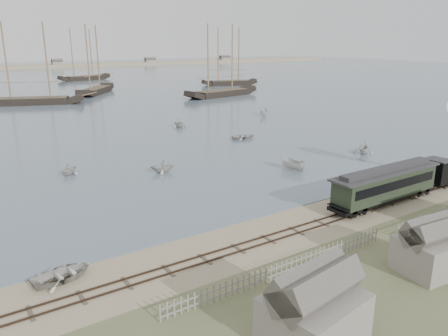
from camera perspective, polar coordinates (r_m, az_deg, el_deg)
ground at (r=39.65m, az=8.51°, el=-6.81°), size 600.00×600.00×0.00m
harbor_water at (r=198.95m, az=-26.80°, el=10.16°), size 600.00×336.00×0.06m
rail_track at (r=38.31m, az=10.52°, el=-7.70°), size 120.00×1.80×0.16m
picket_fence_west at (r=31.07m, az=8.17°, el=-13.68°), size 19.00×0.10×1.20m
picket_fence_east at (r=44.75m, az=27.25°, el=-5.79°), size 15.00×0.10×1.20m
shed_mid at (r=34.29m, az=24.93°, el=-12.12°), size 4.00×3.50×3.60m
passenger_coach at (r=45.20m, az=20.36°, el=-1.93°), size 13.60×2.62×3.30m
beached_dinghy at (r=31.98m, az=-20.34°, el=-12.83°), size 3.46×4.44×0.84m
rowboat_1 at (r=55.06m, az=-19.60°, el=-0.15°), size 3.30×3.40×1.36m
rowboat_2 at (r=54.53m, az=8.91°, el=0.48°), size 3.83×2.20×1.39m
rowboat_3 at (r=71.16m, az=2.59°, el=4.14°), size 3.48×4.36×0.81m
rowboat_4 at (r=64.79m, az=17.81°, el=2.55°), size 4.00×4.15×1.68m
rowboat_5 at (r=93.90m, az=5.19°, el=7.24°), size 3.36×3.58×1.38m
rowboat_7 at (r=80.93m, az=-5.90°, el=5.84°), size 3.43×3.09×1.60m
rowboat_8 at (r=53.40m, az=-8.06°, el=0.27°), size 3.27×3.54×1.55m
schooner_2 at (r=119.55m, az=-24.15°, el=12.35°), size 24.45×13.60×20.00m
schooner_3 at (r=138.26m, az=-16.68°, el=13.42°), size 17.34×20.77×20.00m
schooner_4 at (r=126.38m, az=-0.31°, el=13.87°), size 25.08×10.11×20.00m
schooner_5 at (r=157.83m, az=0.73°, el=14.36°), size 20.17×10.12×20.00m
schooner_8 at (r=187.68m, az=-17.99°, el=13.91°), size 21.70×9.03×20.00m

